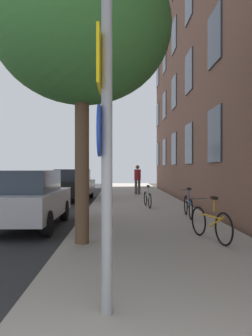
% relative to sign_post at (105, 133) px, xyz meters
% --- Properties ---
extents(ground_plane, '(41.80, 41.80, 0.00)m').
position_rel_sign_post_xyz_m(ground_plane, '(-2.45, 12.33, -2.07)').
color(ground_plane, '#332D28').
extents(road_asphalt, '(7.00, 38.00, 0.01)m').
position_rel_sign_post_xyz_m(road_asphalt, '(-4.55, 12.33, -2.07)').
color(road_asphalt, '#232326').
rests_on(road_asphalt, ground).
extents(sidewalk, '(4.20, 38.00, 0.12)m').
position_rel_sign_post_xyz_m(sidewalk, '(1.05, 12.33, -2.01)').
color(sidewalk, gray).
rests_on(sidewalk, ground).
extents(building_facade, '(0.56, 27.00, 17.47)m').
position_rel_sign_post_xyz_m(building_facade, '(3.65, 11.83, 6.68)').
color(building_facade, brown).
rests_on(building_facade, ground).
extents(sign_post, '(0.16, 0.60, 3.58)m').
position_rel_sign_post_xyz_m(sign_post, '(0.00, 0.00, 0.00)').
color(sign_post, gray).
rests_on(sign_post, sidewalk).
extents(traffic_light, '(0.43, 0.24, 3.38)m').
position_rel_sign_post_xyz_m(traffic_light, '(-0.85, 21.48, 0.37)').
color(traffic_light, black).
rests_on(traffic_light, sidewalk).
extents(tree_near, '(3.75, 3.75, 6.11)m').
position_rel_sign_post_xyz_m(tree_near, '(-0.62, 3.45, 2.54)').
color(tree_near, brown).
rests_on(tree_near, sidewalk).
extents(bicycle_0, '(0.58, 1.71, 0.97)m').
position_rel_sign_post_xyz_m(bicycle_0, '(2.15, 3.65, -1.58)').
color(bicycle_0, black).
rests_on(bicycle_0, sidewalk).
extents(bicycle_1, '(0.42, 1.74, 0.95)m').
position_rel_sign_post_xyz_m(bicycle_1, '(2.37, 7.11, -1.58)').
color(bicycle_1, black).
rests_on(bicycle_1, sidewalk).
extents(bicycle_2, '(0.42, 1.63, 0.89)m').
position_rel_sign_post_xyz_m(bicycle_2, '(1.31, 9.92, -1.61)').
color(bicycle_2, black).
rests_on(bicycle_2, sidewalk).
extents(pedestrian_0, '(0.44, 0.44, 1.75)m').
position_rel_sign_post_xyz_m(pedestrian_0, '(1.27, 16.62, -0.96)').
color(pedestrian_0, '#4C4742').
rests_on(pedestrian_0, sidewalk).
extents(car_0, '(1.79, 4.12, 1.62)m').
position_rel_sign_post_xyz_m(car_0, '(-2.40, 5.91, -1.23)').
color(car_0, '#B7B7BC').
rests_on(car_0, road_asphalt).
extents(car_1, '(1.93, 4.39, 1.62)m').
position_rel_sign_post_xyz_m(car_1, '(-2.22, 14.09, -1.23)').
color(car_1, black).
rests_on(car_1, road_asphalt).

